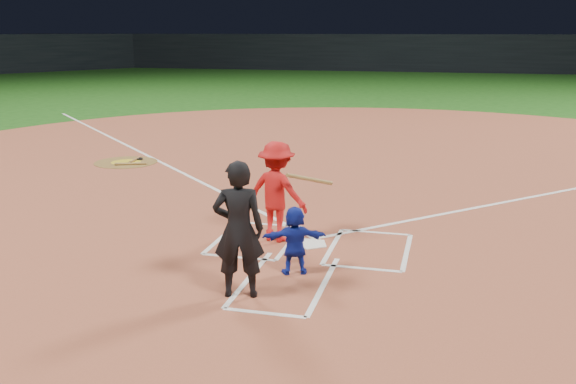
% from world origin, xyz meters
% --- Properties ---
extents(ground, '(120.00, 120.00, 0.00)m').
position_xyz_m(ground, '(0.00, 0.00, 0.00)').
color(ground, '#174912').
rests_on(ground, ground).
extents(home_plate_dirt, '(28.00, 28.00, 0.01)m').
position_xyz_m(home_plate_dirt, '(0.00, 6.00, 0.01)').
color(home_plate_dirt, brown).
rests_on(home_plate_dirt, ground).
extents(stadium_wall_far, '(80.00, 1.20, 3.20)m').
position_xyz_m(stadium_wall_far, '(0.00, 48.00, 1.60)').
color(stadium_wall_far, black).
rests_on(stadium_wall_far, ground).
extents(home_plate, '(0.60, 0.60, 0.02)m').
position_xyz_m(home_plate, '(0.00, 0.00, 0.02)').
color(home_plate, white).
rests_on(home_plate, home_plate_dirt).
extents(on_deck_circle, '(1.70, 1.70, 0.01)m').
position_xyz_m(on_deck_circle, '(-6.37, 5.50, 0.02)').
color(on_deck_circle, brown).
rests_on(on_deck_circle, home_plate_dirt).
extents(on_deck_logo, '(0.80, 0.80, 0.00)m').
position_xyz_m(on_deck_logo, '(-6.37, 5.50, 0.02)').
color(on_deck_logo, gold).
rests_on(on_deck_logo, on_deck_circle).
extents(on_deck_bat_a, '(0.15, 0.84, 0.06)m').
position_xyz_m(on_deck_bat_a, '(-6.22, 5.75, 0.05)').
color(on_deck_bat_a, olive).
rests_on(on_deck_bat_a, on_deck_circle).
extents(on_deck_bat_c, '(0.80, 0.37, 0.06)m').
position_xyz_m(on_deck_bat_c, '(-6.07, 5.20, 0.05)').
color(on_deck_bat_c, olive).
rests_on(on_deck_bat_c, on_deck_circle).
extents(bat_weight_donut, '(0.19, 0.19, 0.05)m').
position_xyz_m(bat_weight_donut, '(-6.17, 5.90, 0.05)').
color(bat_weight_donut, black).
rests_on(bat_weight_donut, on_deck_circle).
extents(catcher, '(1.00, 0.61, 1.03)m').
position_xyz_m(catcher, '(0.04, -1.35, 0.52)').
color(catcher, '#1325A1').
rests_on(catcher, home_plate_dirt).
extents(umpire, '(0.77, 0.60, 1.87)m').
position_xyz_m(umpire, '(-0.49, -2.33, 0.95)').
color(umpire, black).
rests_on(umpire, home_plate_dirt).
extents(chalk_markings, '(28.35, 17.32, 0.01)m').
position_xyz_m(chalk_markings, '(0.00, 5.29, 0.01)').
color(chalk_markings, white).
rests_on(chalk_markings, home_plate_dirt).
extents(batter_at_plate, '(1.56, 0.89, 1.71)m').
position_xyz_m(batter_at_plate, '(-0.62, 0.09, 0.87)').
color(batter_at_plate, red).
rests_on(batter_at_plate, home_plate_dirt).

